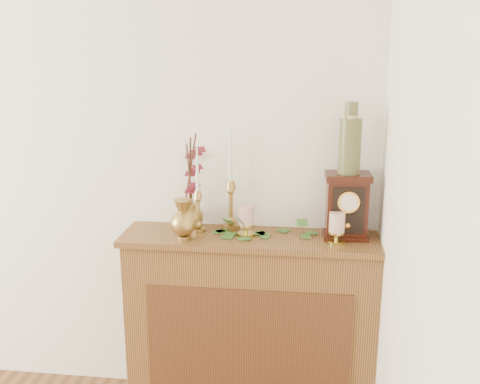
# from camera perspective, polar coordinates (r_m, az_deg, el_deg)

# --- Properties ---
(console_shelf) EXTENTS (1.24, 0.34, 0.93)m
(console_shelf) POSITION_cam_1_polar(r_m,az_deg,el_deg) (2.86, 1.13, -13.80)
(console_shelf) COLOR brown
(console_shelf) RESTS_ON ground
(candlestick_left) EXTENTS (0.07, 0.07, 0.42)m
(candlestick_left) POSITION_cam_1_polar(r_m,az_deg,el_deg) (2.69, -4.29, -1.25)
(candlestick_left) COLOR #AC8644
(candlestick_left) RESTS_ON console_shelf
(candlestick_center) EXTENTS (0.08, 0.08, 0.50)m
(candlestick_center) POSITION_cam_1_polar(r_m,az_deg,el_deg) (2.72, -0.95, -0.47)
(candlestick_center) COLOR #AC8644
(candlestick_center) RESTS_ON console_shelf
(bud_vase) EXTENTS (0.12, 0.12, 0.19)m
(bud_vase) POSITION_cam_1_polar(r_m,az_deg,el_deg) (2.59, -5.77, -2.88)
(bud_vase) COLOR #AC8644
(bud_vase) RESTS_ON console_shelf
(ginger_jar) EXTENTS (0.19, 0.21, 0.48)m
(ginger_jar) POSITION_cam_1_polar(r_m,az_deg,el_deg) (2.74, -4.78, 0.74)
(ginger_jar) COLOR #AC8644
(ginger_jar) RESTS_ON console_shelf
(pillar_candle_left) EXTENTS (0.08, 0.08, 0.16)m
(pillar_candle_left) POSITION_cam_1_polar(r_m,az_deg,el_deg) (2.63, 0.63, -2.76)
(pillar_candle_left) COLOR gold
(pillar_candle_left) RESTS_ON console_shelf
(pillar_candle_right) EXTENTS (0.08, 0.08, 0.16)m
(pillar_candle_right) POSITION_cam_1_polar(r_m,az_deg,el_deg) (2.58, 9.81, -3.43)
(pillar_candle_right) COLOR gold
(pillar_candle_right) RESTS_ON console_shelf
(ivy_garland) EXTENTS (0.54, 0.22, 0.09)m
(ivy_garland) POSITION_cam_1_polar(r_m,az_deg,el_deg) (2.66, 3.05, -4.16)
(ivy_garland) COLOR #356627
(ivy_garland) RESTS_ON console_shelf
(mantel_clock) EXTENTS (0.21, 0.15, 0.31)m
(mantel_clock) POSITION_cam_1_polar(r_m,az_deg,el_deg) (2.64, 10.79, -1.45)
(mantel_clock) COLOR #37150B
(mantel_clock) RESTS_ON console_shelf
(ceramic_vase) EXTENTS (0.10, 0.10, 0.32)m
(ceramic_vase) POSITION_cam_1_polar(r_m,az_deg,el_deg) (2.58, 11.11, 5.04)
(ceramic_vase) COLOR #183125
(ceramic_vase) RESTS_ON mantel_clock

